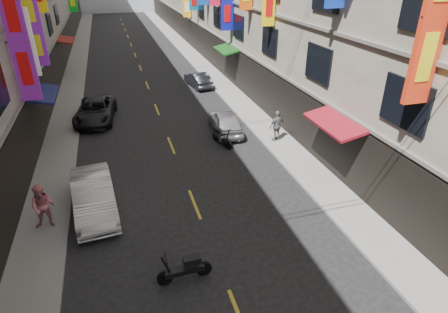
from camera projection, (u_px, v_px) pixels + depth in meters
sidewalk_left at (75, 72)px, 34.74m from camera, size 2.00×90.00×0.12m
sidewalk_right at (201, 63)px, 37.78m from camera, size 2.00×90.00×0.12m
street_awnings at (139, 85)px, 20.99m from camera, size 13.99×35.20×0.41m
lane_markings at (144, 76)px, 33.74m from camera, size 0.12×80.20×0.01m
scooter_crossing at (185, 269)px, 11.95m from camera, size 1.80×0.50×1.14m
scooter_far_right at (222, 137)px, 20.91m from camera, size 0.75×1.75×1.14m
car_left_mid at (94, 196)px, 15.13m from camera, size 1.94×4.59×1.47m
car_left_far at (95, 111)px, 23.96m from camera, size 2.86×5.13×1.36m
car_right_mid at (225, 121)px, 22.37m from camera, size 1.96×4.12×1.36m
car_right_far at (198, 80)px, 30.58m from camera, size 1.74×3.76×1.19m
pedestrian_lfar at (43, 207)px, 13.98m from camera, size 0.95×0.71×1.81m
pedestrian_rfar at (277, 126)px, 20.93m from camera, size 1.14×0.82×1.76m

